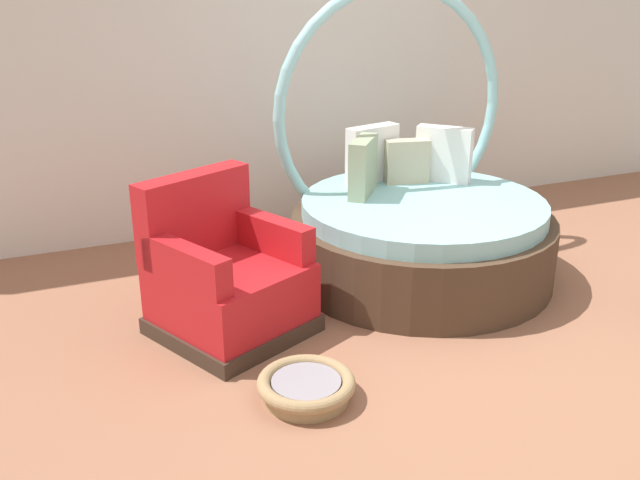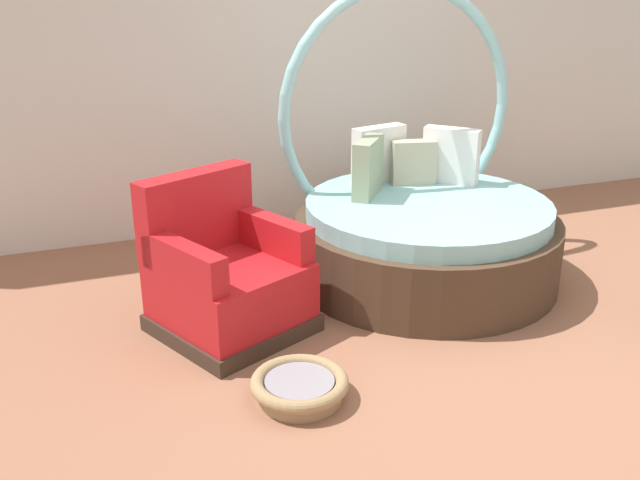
# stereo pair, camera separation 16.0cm
# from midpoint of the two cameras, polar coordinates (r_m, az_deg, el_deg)

# --- Properties ---
(ground_plane) EXTENTS (8.00, 8.00, 0.02)m
(ground_plane) POSITION_cam_midpoint_polar(r_m,az_deg,el_deg) (4.32, 10.47, -8.32)
(ground_plane) COLOR #936047
(back_wall) EXTENTS (8.00, 0.12, 2.85)m
(back_wall) POSITION_cam_midpoint_polar(r_m,az_deg,el_deg) (6.06, -1.82, 14.87)
(back_wall) COLOR silver
(back_wall) RESTS_ON ground_plane
(round_daybed) EXTENTS (1.84, 1.84, 2.01)m
(round_daybed) POSITION_cam_midpoint_polar(r_m,az_deg,el_deg) (5.08, 6.89, 1.52)
(round_daybed) COLOR #473323
(round_daybed) RESTS_ON ground_plane
(red_armchair) EXTENTS (1.06, 1.06, 0.94)m
(red_armchair) POSITION_cam_midpoint_polar(r_m,az_deg,el_deg) (4.32, -8.69, -3.18)
(red_armchair) COLOR #38281E
(red_armchair) RESTS_ON ground_plane
(pet_basket) EXTENTS (0.51, 0.51, 0.13)m
(pet_basket) POSITION_cam_midpoint_polar(r_m,az_deg,el_deg) (3.73, -2.36, -11.68)
(pet_basket) COLOR #9E7F56
(pet_basket) RESTS_ON ground_plane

